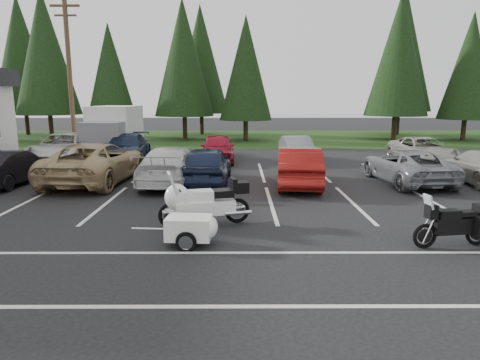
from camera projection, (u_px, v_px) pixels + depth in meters
name	position (u px, v px, depth m)	size (l,w,h in m)	color
ground	(257.00, 212.00, 12.99)	(120.00, 120.00, 0.00)	black
grass_strip	(245.00, 138.00, 36.55)	(80.00, 16.00, 0.01)	#1A3510
lake_water	(268.00, 119.00, 66.99)	(70.00, 50.00, 0.02)	slate
utility_pole	(70.00, 74.00, 23.85)	(1.60, 0.26, 9.00)	#473321
box_truck	(111.00, 132.00, 24.96)	(2.40, 5.60, 2.90)	silver
stall_markings	(255.00, 197.00, 14.96)	(32.00, 16.00, 0.01)	silver
conifer_2	(45.00, 52.00, 34.00)	(5.10, 5.10, 11.89)	#332316
conifer_3	(110.00, 73.00, 32.96)	(3.87, 3.87, 9.02)	#332316
conifer_4	(183.00, 58.00, 34.21)	(4.80, 4.80, 11.17)	#332316
conifer_5	(246.00, 68.00, 33.12)	(4.14, 4.14, 9.63)	#332316
conifer_6	(399.00, 54.00, 33.44)	(4.93, 4.93, 11.48)	#332316
conifer_7	(470.00, 66.00, 33.34)	(4.27, 4.27, 9.94)	#332316
conifer_back_a	(21.00, 54.00, 38.06)	(5.28, 5.28, 12.30)	#332316
conifer_back_b	(201.00, 59.00, 38.68)	(4.97, 4.97, 11.58)	#332316
conifer_back_c	(402.00, 50.00, 37.91)	(5.50, 5.50, 12.81)	#332316
car_near_1	(10.00, 167.00, 16.89)	(1.48, 4.23, 1.39)	black
car_near_2	(96.00, 162.00, 17.36)	(2.73, 5.91, 1.64)	tan
car_near_3	(172.00, 165.00, 17.08)	(2.09, 5.15, 1.50)	silver
car_near_4	(207.00, 165.00, 17.01)	(1.82, 4.53, 1.54)	#18213C
car_near_5	(299.00, 167.00, 16.67)	(1.61, 4.62, 1.52)	maroon
car_near_6	(407.00, 166.00, 17.29)	(2.26, 4.90, 1.36)	gray
car_far_0	(64.00, 148.00, 22.71)	(2.58, 5.61, 1.56)	silver
car_far_1	(127.00, 148.00, 22.98)	(2.06, 5.06, 1.47)	#18223C
car_far_2	(218.00, 148.00, 22.92)	(1.74, 4.34, 1.48)	maroon
car_far_3	(297.00, 149.00, 23.04)	(1.42, 4.06, 1.34)	gray
car_far_4	(423.00, 150.00, 22.59)	(2.22, 4.82, 1.34)	#9D9B90
touring_motorcycle	(205.00, 198.00, 11.47)	(2.76, 0.85, 1.53)	white
cargo_trailer	(189.00, 231.00, 10.01)	(1.52, 0.85, 0.70)	white
adventure_motorcycle	(453.00, 220.00, 9.84)	(2.12, 0.74, 1.29)	black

